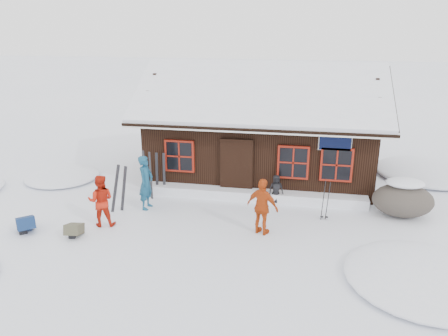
{
  "coord_description": "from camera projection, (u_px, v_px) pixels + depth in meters",
  "views": [
    {
      "loc": [
        3.05,
        -11.5,
        5.8
      ],
      "look_at": [
        0.63,
        1.59,
        1.3
      ],
      "focal_mm": 35.0,
      "sensor_mm": 36.0,
      "label": 1
    }
  ],
  "objects": [
    {
      "name": "ski_pair_right",
      "position": [
        161.0,
        174.0,
        15.21
      ],
      "size": [
        0.38,
        0.08,
        1.55
      ],
      "rotation": [
        0.0,
        0.0,
        0.12
      ],
      "color": "black",
      "rests_on": "ground"
    },
    {
      "name": "skier_orange_right",
      "position": [
        263.0,
        207.0,
        12.28
      ],
      "size": [
        1.05,
        0.75,
        1.66
      ],
      "primitive_type": "imported",
      "rotation": [
        0.0,
        0.0,
        2.74
      ],
      "color": "#B84212",
      "rests_on": "ground"
    },
    {
      "name": "skier_crouched",
      "position": [
        276.0,
        189.0,
        14.48
      ],
      "size": [
        0.55,
        0.44,
        0.99
      ],
      "primitive_type": "imported",
      "rotation": [
        0.0,
        0.0,
        0.29
      ],
      "color": "black",
      "rests_on": "ground"
    },
    {
      "name": "snow_drift",
      "position": [
        253.0,
        195.0,
        14.88
      ],
      "size": [
        7.6,
        0.6,
        0.35
      ],
      "primitive_type": "cube",
      "color": "white",
      "rests_on": "ground"
    },
    {
      "name": "mountain_hut",
      "position": [
        262.0,
        135.0,
        16.97
      ],
      "size": [
        8.9,
        6.09,
        4.42
      ],
      "color": "black",
      "rests_on": "ground"
    },
    {
      "name": "snow_mounds",
      "position": [
        256.0,
        204.0,
        14.55
      ],
      "size": [
        20.6,
        13.2,
        0.48
      ],
      "color": "white",
      "rests_on": "ground"
    },
    {
      "name": "skier_orange_left",
      "position": [
        101.0,
        201.0,
        12.81
      ],
      "size": [
        0.89,
        0.77,
        1.57
      ],
      "primitive_type": "imported",
      "rotation": [
        0.0,
        0.0,
        3.39
      ],
      "color": "#B81E0D",
      "rests_on": "ground"
    },
    {
      "name": "skier_teal",
      "position": [
        146.0,
        182.0,
        13.97
      ],
      "size": [
        0.47,
        0.68,
        1.78
      ],
      "primitive_type": "imported",
      "rotation": [
        0.0,
        0.0,
        1.5
      ],
      "color": "navy",
      "rests_on": "ground"
    },
    {
      "name": "ski_pair_mid",
      "position": [
        149.0,
        175.0,
        14.91
      ],
      "size": [
        0.43,
        0.36,
        1.68
      ],
      "rotation": [
        0.0,
        0.0,
        -0.69
      ],
      "color": "black",
      "rests_on": "ground"
    },
    {
      "name": "ski_pair_left",
      "position": [
        120.0,
        189.0,
        13.76
      ],
      "size": [
        0.64,
        0.21,
        1.61
      ],
      "rotation": [
        0.0,
        0.0,
        0.12
      ],
      "color": "black",
      "rests_on": "ground"
    },
    {
      "name": "boulder",
      "position": [
        403.0,
        199.0,
        13.53
      ],
      "size": [
        1.85,
        1.39,
        1.09
      ],
      "color": "#504840",
      "rests_on": "ground"
    },
    {
      "name": "backpack_olive",
      "position": [
        74.0,
        231.0,
        12.34
      ],
      "size": [
        0.47,
        0.59,
        0.29
      ],
      "primitive_type": "cube",
      "rotation": [
        0.0,
        0.0,
        0.12
      ],
      "color": "#474533",
      "rests_on": "ground"
    },
    {
      "name": "ski_poles",
      "position": [
        325.0,
        201.0,
        13.24
      ],
      "size": [
        0.23,
        0.11,
        1.28
      ],
      "color": "black",
      "rests_on": "ground"
    },
    {
      "name": "backpack_blue",
      "position": [
        26.0,
        226.0,
        12.61
      ],
      "size": [
        0.78,
        0.8,
        0.35
      ],
      "primitive_type": "cube",
      "rotation": [
        0.0,
        0.0,
        0.7
      ],
      "color": "navy",
      "rests_on": "ground"
    },
    {
      "name": "ground",
      "position": [
        194.0,
        224.0,
        13.1
      ],
      "size": [
        120.0,
        120.0,
        0.0
      ],
      "primitive_type": "plane",
      "color": "white",
      "rests_on": "ground"
    }
  ]
}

